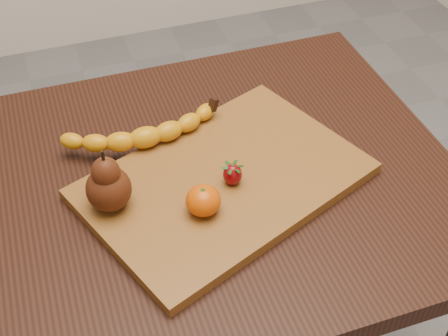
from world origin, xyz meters
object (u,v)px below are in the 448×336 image
object	(u,v)px
table	(169,225)
cutting_board	(224,181)
mandarin	(203,201)
pear	(107,180)

from	to	relation	value
table	cutting_board	world-z (taller)	cutting_board
table	cutting_board	xyz separation A→B (m)	(0.09, -0.03, 0.11)
table	cutting_board	size ratio (longest dim) A/B	2.22
mandarin	table	bearing A→B (deg)	112.95
cutting_board	pear	distance (m)	0.20
cutting_board	mandarin	world-z (taller)	mandarin
table	cutting_board	distance (m)	0.15
cutting_board	mandarin	bearing A→B (deg)	-152.99
table	pear	world-z (taller)	pear
table	pear	distance (m)	0.20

